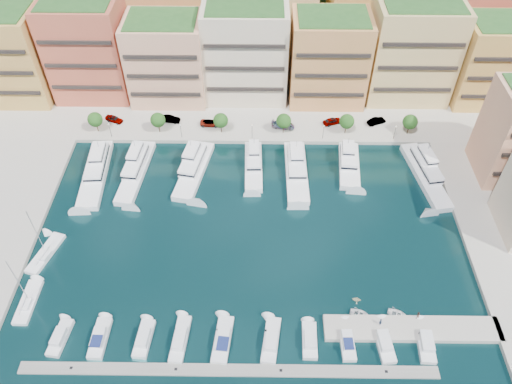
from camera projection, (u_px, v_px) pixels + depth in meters
ground at (250, 235)px, 106.39m from camera, size 400.00×400.00×0.00m
north_quay at (254, 75)px, 149.66m from camera, size 220.00×64.00×2.00m
hillside at (256, 3)px, 183.15m from camera, size 240.00×40.00×58.00m
south_pontoon at (228, 371)px, 85.48m from camera, size 72.00×2.20×0.35m
finger_pier at (411, 330)px, 90.78m from camera, size 32.00×5.00×2.00m
apartment_0 at (5, 55)px, 132.30m from camera, size 22.00×16.50×24.80m
apartment_1 at (88, 48)px, 132.80m from camera, size 20.00×16.50×26.80m
apartment_2 at (167, 59)px, 132.65m from camera, size 20.00×15.50×22.80m
apartment_3 at (246, 51)px, 132.80m from camera, size 22.00×16.50×25.80m
apartment_4 at (329, 59)px, 131.93m from camera, size 20.00×15.50×23.80m
apartment_5 at (412, 50)px, 132.07m from camera, size 22.00×16.50×26.80m
apartment_6 at (495, 61)px, 131.91m from camera, size 20.00×15.50×22.80m
backblock_0 at (68, 4)px, 147.04m from camera, size 26.00×18.00×30.00m
backblock_1 at (170, 5)px, 146.78m from camera, size 26.00×18.00×30.00m
backblock_2 at (271, 5)px, 146.53m from camera, size 26.00×18.00×30.00m
backblock_3 at (373, 6)px, 146.27m from camera, size 26.00×18.00×30.00m
backblock_4 at (476, 7)px, 146.02m from camera, size 26.00×18.00×30.00m
tree_0 at (95, 120)px, 126.71m from camera, size 3.80×3.80×5.65m
tree_1 at (158, 120)px, 126.57m from camera, size 3.80×3.80×5.65m
tree_2 at (221, 120)px, 126.44m from camera, size 3.80×3.80×5.65m
tree_3 at (284, 121)px, 126.30m from camera, size 3.80×3.80×5.65m
tree_4 at (347, 121)px, 126.17m from camera, size 3.80×3.80×5.65m
tree_5 at (410, 122)px, 126.03m from camera, size 3.80×3.80×5.65m
lamppost_0 at (110, 128)px, 125.73m from camera, size 0.30×0.30×4.20m
lamppost_1 at (181, 129)px, 125.57m from camera, size 0.30×0.30×4.20m
lamppost_2 at (252, 129)px, 125.42m from camera, size 0.30×0.30×4.20m
lamppost_3 at (324, 130)px, 125.27m from camera, size 0.30×0.30×4.20m
lamppost_4 at (395, 130)px, 125.12m from camera, size 0.30×0.30×4.20m
yacht_0 at (96, 170)px, 118.82m from camera, size 6.42×22.98×7.30m
yacht_1 at (136, 169)px, 119.21m from camera, size 6.40×21.70×7.30m
yacht_2 at (194, 167)px, 119.50m from camera, size 8.51×20.51×7.30m
yacht_3 at (254, 163)px, 120.46m from camera, size 4.46×16.67×7.30m
yacht_4 at (296, 169)px, 119.15m from camera, size 5.24×20.59×7.30m
yacht_5 at (349, 163)px, 120.58m from camera, size 6.02×15.95×7.30m
yacht_6 at (425, 172)px, 118.29m from camera, size 7.92×22.68×7.30m
cruiser_0 at (60, 338)px, 89.13m from camera, size 3.32×7.49×2.55m
cruiser_1 at (100, 338)px, 89.03m from camera, size 2.91×7.96×2.66m
cruiser_2 at (144, 339)px, 89.00m from camera, size 3.19×7.52×2.55m
cruiser_3 at (180, 339)px, 88.93m from camera, size 3.26×9.27×2.55m
cruiser_4 at (223, 340)px, 88.84m from camera, size 3.75×9.35×2.66m
cruiser_5 at (271, 340)px, 88.80m from camera, size 3.83×9.10×2.55m
cruiser_6 at (310, 341)px, 88.75m from camera, size 2.80×7.14×2.55m
cruiser_7 at (347, 341)px, 88.66m from camera, size 2.63×7.68×2.66m
cruiser_8 at (384, 342)px, 88.63m from camera, size 3.34×8.46×2.55m
cruiser_9 at (425, 342)px, 88.57m from camera, size 3.13×8.21×2.55m
sailboat_0 at (28, 303)px, 94.48m from camera, size 2.92×9.65×13.20m
sailboat_1 at (46, 254)px, 102.49m from camera, size 5.70×11.02×13.20m
tender_2 at (398, 314)px, 92.61m from camera, size 4.58×4.00×0.79m
tender_0 at (360, 314)px, 92.67m from camera, size 4.43×3.74×0.78m
tender_1 at (356, 299)px, 94.80m from camera, size 1.95×1.76×0.90m
car_0 at (114, 119)px, 131.68m from camera, size 5.18×3.70×1.64m
car_1 at (170, 119)px, 131.54m from camera, size 5.38×2.46×1.71m
car_2 at (210, 123)px, 130.62m from camera, size 5.40×2.67×1.47m
car_3 at (283, 125)px, 129.86m from camera, size 6.21×3.23×1.72m
car_4 at (332, 121)px, 130.97m from camera, size 5.44×3.70×1.72m
car_5 at (376, 121)px, 131.00m from camera, size 5.27×3.68×1.65m
person_0 at (381, 322)px, 89.93m from camera, size 0.54×0.70×1.71m
person_1 at (418, 315)px, 90.81m from camera, size 1.01×0.87×1.80m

